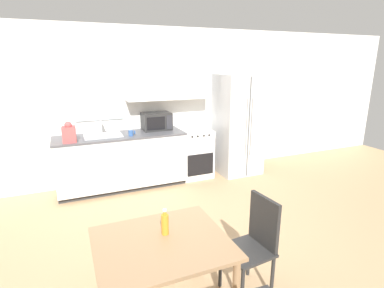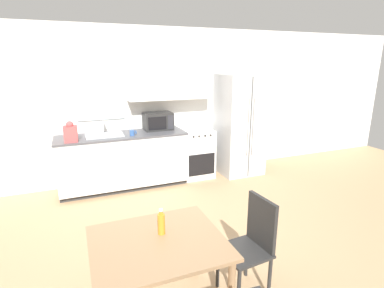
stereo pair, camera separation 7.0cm
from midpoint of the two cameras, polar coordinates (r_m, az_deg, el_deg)
ground_plane at (r=3.79m, az=-2.00°, el=-18.32°), size 12.00×12.00×0.00m
wall_back at (r=5.41m, az=-9.68°, el=7.90°), size 12.00×0.38×2.70m
kitchen_counter at (r=5.23m, az=-12.53°, el=-3.14°), size 2.11×0.68×0.94m
oven_range at (r=5.63m, az=1.05°, el=-1.74°), size 0.58×0.60×0.90m
refrigerator at (r=5.81m, az=9.36°, el=3.67°), size 0.78×0.80×1.89m
kitchen_sink at (r=5.08m, az=-15.97°, el=1.73°), size 0.59×0.39×0.28m
microwave at (r=5.33m, az=-6.11°, el=4.34°), size 0.49×0.35×0.30m
coffee_mug at (r=4.97m, az=-10.85°, el=2.12°), size 0.11×0.08×0.09m
grocery_bag_0 at (r=4.83m, az=-21.75°, el=2.02°), size 0.20×0.17×0.31m
dining_table at (r=2.55m, az=-5.64°, el=-19.89°), size 1.04×0.89×0.74m
dining_chair_side at (r=2.93m, az=12.30°, el=-17.29°), size 0.43×0.43×0.93m
drink_bottle at (r=2.54m, az=-5.05°, el=-14.83°), size 0.06×0.06×0.22m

